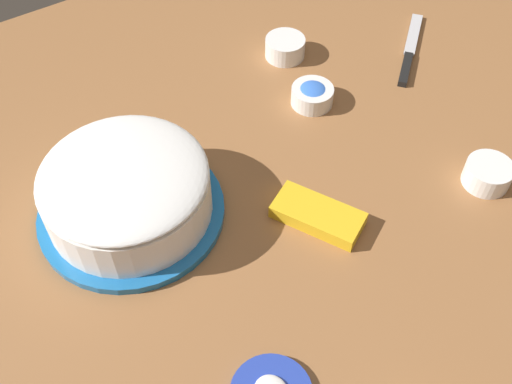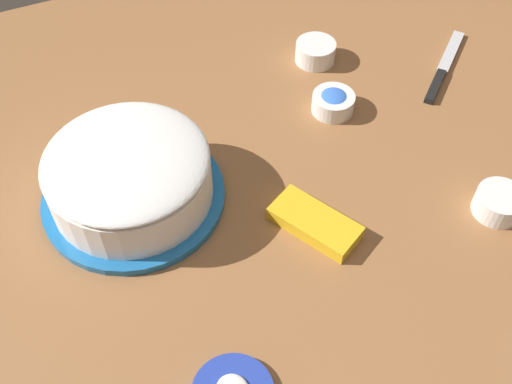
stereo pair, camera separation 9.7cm
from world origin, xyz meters
name	(u,v)px [view 1 (the left image)]	position (x,y,z in m)	size (l,w,h in m)	color
ground_plane	(321,201)	(0.00, 0.00, 0.00)	(1.54, 1.54, 0.00)	#936038
frosted_cake	(127,194)	(-0.15, -0.27, 0.05)	(0.30, 0.30, 0.11)	#1E6BB2
spreading_knife	(409,54)	(-0.20, 0.37, 0.01)	(0.17, 0.19, 0.01)	silver
sprinkle_bowl_orange	(488,173)	(0.12, 0.25, 0.02)	(0.08, 0.08, 0.04)	white
sprinkle_bowl_green	(285,47)	(-0.34, 0.17, 0.02)	(0.08, 0.08, 0.04)	white
sprinkle_bowl_blue	(312,95)	(-0.20, 0.13, 0.02)	(0.08, 0.08, 0.04)	white
candy_box_lower	(318,215)	(0.03, -0.03, 0.01)	(0.14, 0.07, 0.02)	yellow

